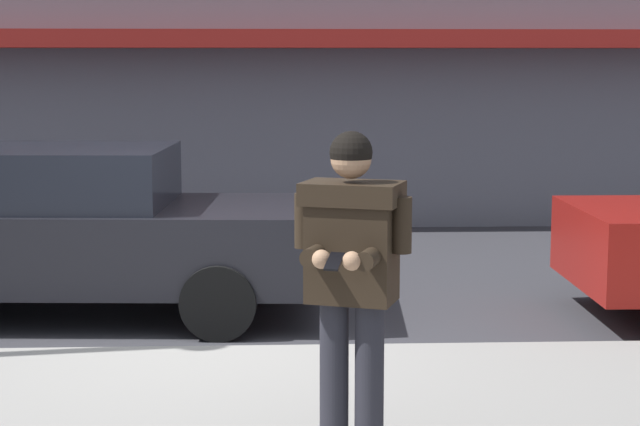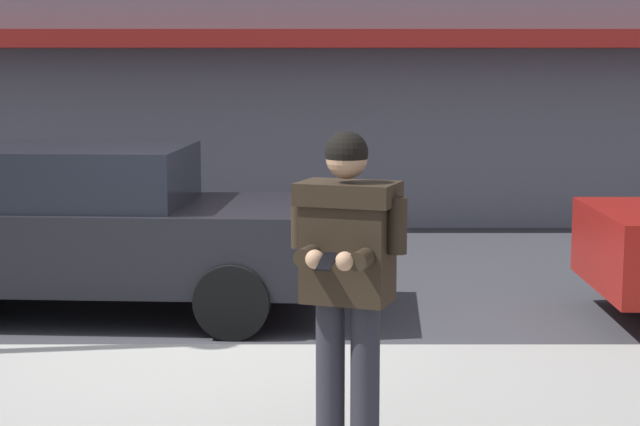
% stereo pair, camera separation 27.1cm
% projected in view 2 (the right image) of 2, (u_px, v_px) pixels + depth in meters
% --- Properties ---
extents(ground_plane, '(80.00, 80.00, 0.00)m').
position_uv_depth(ground_plane, '(208.00, 355.00, 8.46)').
color(ground_plane, '#333338').
extents(curb_paint_line, '(28.00, 0.12, 0.01)m').
position_uv_depth(curb_paint_line, '(334.00, 353.00, 8.51)').
color(curb_paint_line, silver).
rests_on(curb_paint_line, ground).
extents(parked_sedan_mid, '(4.60, 2.14, 1.54)m').
position_uv_depth(parked_sedan_mid, '(93.00, 228.00, 9.80)').
color(parked_sedan_mid, black).
rests_on(parked_sedan_mid, ground).
extents(man_texting_on_phone, '(0.62, 0.65, 1.81)m').
position_uv_depth(man_texting_on_phone, '(351.00, 260.00, 5.74)').
color(man_texting_on_phone, '#23232B').
rests_on(man_texting_on_phone, sidewalk).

